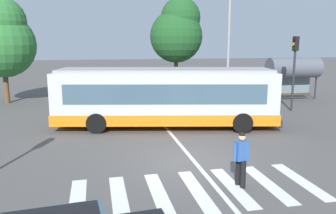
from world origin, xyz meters
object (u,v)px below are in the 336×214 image
object	(u,v)px
parked_car_champagne	(117,93)
bus_stop_shelter	(294,69)
parked_car_silver	(188,91)
twin_arm_street_lamp	(229,18)
city_transit_bus	(165,97)
background_tree_left	(2,38)
pedestrian_crossing_street	(241,156)
traffic_light_far_corner	(294,61)
parked_car_red	(150,92)
background_tree_right	(177,31)

from	to	relation	value
parked_car_champagne	bus_stop_shelter	bearing A→B (deg)	-5.31
parked_car_silver	twin_arm_street_lamp	world-z (taller)	twin_arm_street_lamp
parked_car_silver	twin_arm_street_lamp	size ratio (longest dim) A/B	0.45
bus_stop_shelter	twin_arm_street_lamp	world-z (taller)	twin_arm_street_lamp
city_transit_bus	bus_stop_shelter	size ratio (longest dim) A/B	2.84
parked_car_silver	background_tree_left	world-z (taller)	background_tree_left
pedestrian_crossing_street	background_tree_left	bearing A→B (deg)	121.35
traffic_light_far_corner	bus_stop_shelter	size ratio (longest dim) A/B	1.16
city_transit_bus	pedestrian_crossing_street	size ratio (longest dim) A/B	6.77
city_transit_bus	parked_car_red	xyz separation A→B (m)	(0.48, 7.94, -0.82)
parked_car_red	background_tree_right	xyz separation A→B (m)	(3.20, 4.69, 4.61)
pedestrian_crossing_street	parked_car_champagne	bearing A→B (deg)	100.03
parked_car_silver	city_transit_bus	bearing A→B (deg)	-113.83
twin_arm_street_lamp	background_tree_right	xyz separation A→B (m)	(-2.14, 6.55, -0.70)
background_tree_left	background_tree_right	xyz separation A→B (m)	(13.52, 3.06, 0.71)
bus_stop_shelter	background_tree_right	world-z (taller)	background_tree_right
city_transit_bus	traffic_light_far_corner	distance (m)	9.39
city_transit_bus	parked_car_silver	world-z (taller)	city_transit_bus
traffic_light_far_corner	twin_arm_street_lamp	xyz separation A→B (m)	(-3.07, 3.49, 2.89)
traffic_light_far_corner	parked_car_silver	bearing A→B (deg)	138.66
background_tree_left	background_tree_right	world-z (taller)	background_tree_right
city_transit_bus	parked_car_silver	bearing A→B (deg)	66.17
parked_car_champagne	background_tree_left	world-z (taller)	background_tree_left
parked_car_champagne	traffic_light_far_corner	xyz separation A→B (m)	(10.89, -5.18, 2.42)
city_transit_bus	parked_car_red	size ratio (longest dim) A/B	2.57
parked_car_silver	traffic_light_far_corner	bearing A→B (deg)	-41.34
city_transit_bus	parked_car_champagne	xyz separation A→B (m)	(-2.01, 7.77, -0.82)
pedestrian_crossing_street	parked_car_red	xyz separation A→B (m)	(-0.28, 15.77, -0.20)
parked_car_red	traffic_light_far_corner	xyz separation A→B (m)	(8.41, -5.35, 2.42)
bus_stop_shelter	background_tree_right	size ratio (longest dim) A/B	0.50
bus_stop_shelter	parked_car_red	bearing A→B (deg)	172.62
twin_arm_street_lamp	bus_stop_shelter	bearing A→B (deg)	4.69
parked_car_champagne	twin_arm_street_lamp	bearing A→B (deg)	-12.21
twin_arm_street_lamp	parked_car_silver	bearing A→B (deg)	150.61
parked_car_champagne	city_transit_bus	bearing A→B (deg)	-75.51
background_tree_right	parked_car_red	bearing A→B (deg)	-124.29
city_transit_bus	pedestrian_crossing_street	world-z (taller)	city_transit_bus
city_transit_bus	parked_car_silver	size ratio (longest dim) A/B	2.56
parked_car_silver	traffic_light_far_corner	distance (m)	7.81
pedestrian_crossing_street	bus_stop_shelter	world-z (taller)	bus_stop_shelter
twin_arm_street_lamp	traffic_light_far_corner	bearing A→B (deg)	-48.71
bus_stop_shelter	twin_arm_street_lamp	size ratio (longest dim) A/B	0.41
city_transit_bus	bus_stop_shelter	bearing A→B (deg)	29.96
city_transit_bus	twin_arm_street_lamp	world-z (taller)	twin_arm_street_lamp
city_transit_bus	twin_arm_street_lamp	size ratio (longest dim) A/B	1.16
traffic_light_far_corner	background_tree_right	distance (m)	11.52
parked_car_red	traffic_light_far_corner	world-z (taller)	traffic_light_far_corner
parked_car_red	parked_car_silver	bearing A→B (deg)	-8.97
pedestrian_crossing_street	city_transit_bus	bearing A→B (deg)	95.48
traffic_light_far_corner	parked_car_red	bearing A→B (deg)	147.52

